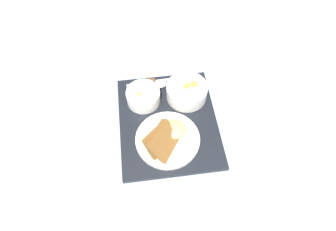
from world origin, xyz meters
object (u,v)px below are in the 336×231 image
Objects in this scene: bowl_soup at (143,96)px; spoon at (155,84)px; plate_main at (168,138)px; knife at (150,81)px; bowl_salad at (187,91)px.

bowl_soup is 0.79× the size of spoon.
knife is (-0.24, -0.07, -0.01)m from plate_main.
bowl_soup is (0.02, -0.15, -0.00)m from bowl_salad.
bowl_salad reaches higher than bowl_soup.
bowl_salad is 1.21× the size of bowl_soup.
spoon is at bearing -113.15° from bowl_salad.
spoon is at bearing -48.93° from knife.
spoon is (-0.23, -0.05, -0.01)m from plate_main.
spoon is (0.01, 0.02, -0.00)m from knife.
plate_main is (0.16, 0.09, -0.01)m from bowl_soup.
spoon is at bearing -167.68° from plate_main.
bowl_soup is 0.71× the size of knife.
plate_main is at bearing -18.96° from bowl_salad.
bowl_soup is at bearing -151.43° from plate_main.
bowl_salad is 0.15m from knife.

